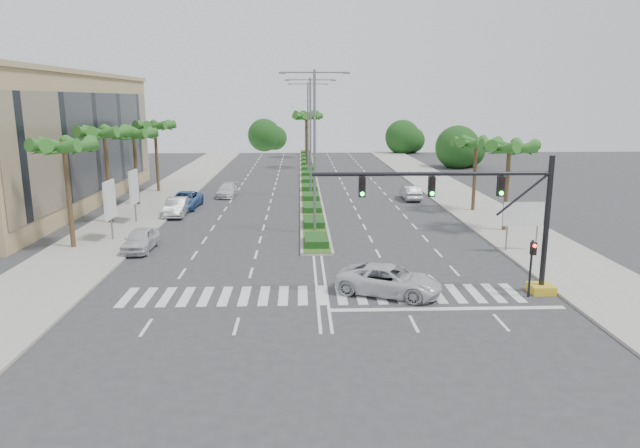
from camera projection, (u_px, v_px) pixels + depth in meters
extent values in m
plane|color=#333335|center=(322.00, 295.00, 29.51)|extent=(160.00, 160.00, 0.00)
cube|color=gray|center=(487.00, 215.00, 49.55)|extent=(6.00, 120.00, 0.15)
cube|color=gray|center=(135.00, 217.00, 48.49)|extent=(6.00, 120.00, 0.15)
cube|color=gray|center=(308.00, 177.00, 73.41)|extent=(2.20, 75.00, 0.20)
cube|color=#2F541C|center=(308.00, 176.00, 73.39)|extent=(1.80, 75.00, 0.04)
cube|color=tan|center=(31.00, 143.00, 52.69)|extent=(12.00, 36.00, 12.00)
cube|color=gold|center=(541.00, 289.00, 29.87)|extent=(1.20, 1.20, 0.45)
cylinder|color=black|center=(547.00, 224.00, 29.12)|extent=(0.28, 0.28, 7.00)
cylinder|color=black|center=(432.00, 174.00, 28.35)|extent=(12.00, 0.20, 0.20)
cylinder|color=black|center=(522.00, 195.00, 28.75)|extent=(2.53, 0.12, 2.15)
cube|color=black|center=(501.00, 186.00, 28.61)|extent=(0.32, 0.24, 1.00)
cylinder|color=#19E533|center=(501.00, 193.00, 28.54)|extent=(0.20, 0.06, 0.20)
cube|color=black|center=(432.00, 187.00, 28.49)|extent=(0.32, 0.24, 1.00)
cylinder|color=#19E533|center=(432.00, 194.00, 28.42)|extent=(0.20, 0.06, 0.20)
cube|color=black|center=(362.00, 187.00, 28.37)|extent=(0.32, 0.24, 1.00)
cylinder|color=#19E533|center=(362.00, 194.00, 28.30)|extent=(0.20, 0.06, 0.20)
cylinder|color=black|center=(530.00, 269.00, 28.97)|extent=(0.12, 0.12, 3.00)
cube|color=black|center=(533.00, 249.00, 28.59)|extent=(0.28, 0.22, 0.65)
cylinder|color=red|center=(535.00, 246.00, 28.43)|extent=(0.18, 0.05, 0.18)
cylinder|color=slate|center=(507.00, 232.00, 37.46)|extent=(0.10, 0.10, 2.80)
cylinder|color=slate|center=(537.00, 232.00, 37.53)|extent=(0.10, 0.10, 2.80)
cube|color=#0C6638|center=(523.00, 214.00, 37.23)|extent=(2.60, 0.08, 1.50)
cube|color=white|center=(524.00, 214.00, 37.18)|extent=(2.70, 0.02, 1.60)
cylinder|color=slate|center=(111.00, 222.00, 40.42)|extent=(0.12, 0.12, 2.80)
cube|color=white|center=(110.00, 200.00, 40.07)|extent=(0.18, 2.10, 2.70)
cube|color=#D8594C|center=(110.00, 200.00, 40.07)|extent=(0.12, 2.00, 2.60)
cylinder|color=slate|center=(135.00, 206.00, 46.27)|extent=(0.12, 0.12, 2.80)
cube|color=white|center=(134.00, 187.00, 45.93)|extent=(0.18, 2.10, 2.70)
cube|color=#D8594C|center=(134.00, 187.00, 45.93)|extent=(0.12, 2.00, 2.60)
cylinder|color=brown|center=(69.00, 198.00, 37.94)|extent=(0.32, 0.32, 7.00)
sphere|color=brown|center=(64.00, 147.00, 37.21)|extent=(0.70, 0.70, 0.70)
cone|color=#2D6C22|center=(81.00, 148.00, 37.27)|extent=(0.90, 3.62, 1.50)
cone|color=#2D6C22|center=(80.00, 147.00, 38.10)|extent=(3.39, 2.96, 1.50)
cone|color=#2D6C22|center=(67.00, 147.00, 38.27)|extent=(3.73, 1.68, 1.50)
cone|color=#2D6C22|center=(52.00, 148.00, 37.67)|extent=(2.38, 3.65, 1.50)
cone|color=#2D6C22|center=(46.00, 149.00, 36.73)|extent=(2.38, 3.65, 1.50)
cone|color=#2D6C22|center=(53.00, 150.00, 36.18)|extent=(3.73, 1.68, 1.50)
cone|color=#2D6C22|center=(70.00, 149.00, 36.42)|extent=(3.39, 2.96, 1.50)
cylinder|color=brown|center=(108.00, 179.00, 45.71)|extent=(0.32, 0.32, 7.40)
sphere|color=brown|center=(104.00, 133.00, 44.94)|extent=(0.70, 0.70, 0.70)
cone|color=#2D6C22|center=(119.00, 134.00, 45.00)|extent=(0.90, 3.62, 1.50)
cone|color=#2D6C22|center=(117.00, 134.00, 45.82)|extent=(3.39, 2.96, 1.50)
cone|color=#2D6C22|center=(106.00, 134.00, 45.99)|extent=(3.73, 1.68, 1.50)
cone|color=#2D6C22|center=(94.00, 134.00, 45.39)|extent=(2.38, 3.65, 1.50)
cone|color=#2D6C22|center=(90.00, 135.00, 44.46)|extent=(2.38, 3.65, 1.50)
cone|color=#2D6C22|center=(97.00, 135.00, 43.90)|extent=(3.73, 1.68, 1.50)
cone|color=#2D6C22|center=(110.00, 135.00, 44.14)|extent=(3.39, 2.96, 1.50)
cylinder|color=brown|center=(136.00, 170.00, 53.58)|extent=(0.32, 0.32, 6.80)
sphere|color=brown|center=(134.00, 135.00, 52.87)|extent=(0.70, 0.70, 0.70)
cone|color=#2D6C22|center=(146.00, 136.00, 52.93)|extent=(0.90, 3.62, 1.50)
cone|color=#2D6C22|center=(144.00, 135.00, 53.76)|extent=(3.39, 2.96, 1.50)
cone|color=#2D6C22|center=(134.00, 135.00, 53.93)|extent=(3.73, 1.68, 1.50)
cone|color=#2D6C22|center=(125.00, 135.00, 53.33)|extent=(2.38, 3.65, 1.50)
cone|color=#2D6C22|center=(121.00, 136.00, 52.39)|extent=(2.38, 3.65, 1.50)
cone|color=#2D6C22|center=(128.00, 136.00, 51.84)|extent=(3.73, 1.68, 1.50)
cone|color=#2D6C22|center=(139.00, 136.00, 52.08)|extent=(3.39, 2.96, 1.50)
cylinder|color=brown|center=(157.00, 159.00, 61.35)|extent=(0.32, 0.32, 7.20)
sphere|color=brown|center=(155.00, 126.00, 60.59)|extent=(0.70, 0.70, 0.70)
cone|color=#2D6C22|center=(165.00, 127.00, 60.65)|extent=(0.90, 3.62, 1.50)
cone|color=#2D6C22|center=(163.00, 127.00, 61.48)|extent=(3.39, 2.96, 1.50)
cone|color=#2D6C22|center=(155.00, 127.00, 61.65)|extent=(3.73, 1.68, 1.50)
cone|color=#2D6C22|center=(147.00, 127.00, 61.05)|extent=(2.38, 3.65, 1.50)
cone|color=#2D6C22|center=(144.00, 127.00, 60.12)|extent=(2.38, 3.65, 1.50)
cone|color=#2D6C22|center=(150.00, 128.00, 59.56)|extent=(3.73, 1.68, 1.50)
cone|color=#2D6C22|center=(159.00, 128.00, 59.80)|extent=(3.39, 2.96, 1.50)
cylinder|color=brown|center=(507.00, 190.00, 42.98)|extent=(0.32, 0.32, 6.50)
sphere|color=brown|center=(510.00, 148.00, 42.31)|extent=(0.70, 0.70, 0.70)
cone|color=#2D6C22|center=(524.00, 149.00, 42.37)|extent=(0.90, 3.62, 1.50)
cone|color=#2D6C22|center=(514.00, 148.00, 43.19)|extent=(3.39, 2.96, 1.50)
cone|color=#2D6C22|center=(501.00, 148.00, 43.37)|extent=(3.73, 1.68, 1.50)
cone|color=#2D6C22|center=(494.00, 149.00, 42.76)|extent=(2.38, 3.65, 1.50)
cone|color=#2D6C22|center=(498.00, 150.00, 41.83)|extent=(2.38, 3.65, 1.50)
cone|color=#2D6C22|center=(511.00, 150.00, 41.27)|extent=(3.73, 1.68, 1.50)
cone|color=#2D6C22|center=(523.00, 150.00, 41.51)|extent=(3.39, 2.96, 1.50)
cylinder|color=brown|center=(475.00, 177.00, 50.82)|extent=(0.32, 0.32, 6.20)
sphere|color=brown|center=(477.00, 144.00, 50.18)|extent=(0.70, 0.70, 0.70)
cone|color=#2D6C22|center=(489.00, 145.00, 50.24)|extent=(0.90, 3.62, 1.50)
cone|color=#2D6C22|center=(481.00, 144.00, 51.06)|extent=(3.39, 2.96, 1.50)
cone|color=#2D6C22|center=(470.00, 144.00, 51.24)|extent=(3.73, 1.68, 1.50)
cone|color=#2D6C22|center=(464.00, 144.00, 50.63)|extent=(2.38, 3.65, 1.50)
cone|color=#2D6C22|center=(467.00, 145.00, 49.70)|extent=(2.38, 3.65, 1.50)
cone|color=#2D6C22|center=(477.00, 146.00, 49.15)|extent=(3.73, 1.68, 1.50)
cone|color=#2D6C22|center=(487.00, 145.00, 49.39)|extent=(3.39, 2.96, 1.50)
cylinder|color=brown|center=(307.00, 143.00, 82.39)|extent=(0.32, 0.32, 7.50)
sphere|color=brown|center=(307.00, 117.00, 81.60)|extent=(0.70, 0.70, 0.70)
cone|color=#2D6C22|center=(315.00, 118.00, 81.66)|extent=(0.90, 3.62, 1.50)
cone|color=#2D6C22|center=(312.00, 118.00, 82.49)|extent=(3.39, 2.96, 1.50)
cone|color=#2D6C22|center=(305.00, 118.00, 82.66)|extent=(3.73, 1.68, 1.50)
cone|color=#2D6C22|center=(300.00, 118.00, 82.06)|extent=(2.38, 3.65, 1.50)
cone|color=#2D6C22|center=(300.00, 118.00, 81.12)|extent=(2.38, 3.65, 1.50)
cone|color=#2D6C22|center=(305.00, 118.00, 80.57)|extent=(3.73, 1.68, 1.50)
cone|color=#2D6C22|center=(312.00, 118.00, 80.81)|extent=(3.39, 2.96, 1.50)
cylinder|color=brown|center=(306.00, 136.00, 97.03)|extent=(0.32, 0.32, 7.50)
sphere|color=brown|center=(306.00, 114.00, 96.24)|extent=(0.70, 0.70, 0.70)
cone|color=#2D6C22|center=(312.00, 115.00, 96.30)|extent=(0.90, 3.62, 1.50)
cone|color=#2D6C22|center=(310.00, 115.00, 97.13)|extent=(3.39, 2.96, 1.50)
cone|color=#2D6C22|center=(304.00, 115.00, 97.30)|extent=(3.73, 1.68, 1.50)
cone|color=#2D6C22|center=(300.00, 115.00, 96.70)|extent=(2.38, 3.65, 1.50)
cone|color=#2D6C22|center=(300.00, 115.00, 95.76)|extent=(2.38, 3.65, 1.50)
cone|color=#2D6C22|center=(304.00, 115.00, 95.21)|extent=(3.73, 1.68, 1.50)
cone|color=#2D6C22|center=(310.00, 115.00, 95.45)|extent=(3.39, 2.96, 1.50)
cylinder|color=slate|center=(315.00, 154.00, 41.89)|extent=(0.20, 0.20, 12.00)
cylinder|color=slate|center=(298.00, 72.00, 40.60)|extent=(2.40, 0.10, 0.10)
cylinder|color=slate|center=(331.00, 72.00, 40.68)|extent=(2.40, 0.10, 0.10)
cube|color=slate|center=(282.00, 73.00, 40.57)|extent=(0.50, 0.25, 0.12)
cube|color=slate|center=(347.00, 73.00, 40.73)|extent=(0.50, 0.25, 0.12)
cylinder|color=slate|center=(310.00, 139.00, 57.50)|extent=(0.20, 0.20, 12.00)
cylinder|color=slate|center=(298.00, 80.00, 56.21)|extent=(2.40, 0.10, 0.10)
cylinder|color=slate|center=(322.00, 80.00, 56.30)|extent=(2.40, 0.10, 0.10)
cube|color=slate|center=(287.00, 80.00, 56.19)|extent=(0.50, 0.25, 0.12)
cube|color=slate|center=(333.00, 80.00, 56.35)|extent=(0.50, 0.25, 0.12)
cylinder|color=slate|center=(308.00, 130.00, 73.12)|extent=(0.20, 0.20, 12.00)
cylinder|color=slate|center=(298.00, 84.00, 71.83)|extent=(2.40, 0.10, 0.10)
cylinder|color=slate|center=(317.00, 84.00, 71.91)|extent=(2.40, 0.10, 0.10)
cube|color=slate|center=(290.00, 84.00, 71.80)|extent=(0.50, 0.25, 0.12)
cube|color=slate|center=(326.00, 84.00, 71.96)|extent=(0.50, 0.25, 0.12)
imported|color=silver|center=(140.00, 240.00, 38.07)|extent=(1.83, 4.41, 1.49)
imported|color=#B9B9BE|center=(177.00, 207.00, 49.45)|extent=(1.72, 4.73, 1.55)
imported|color=#325C99|center=(185.00, 200.00, 52.81)|extent=(2.79, 5.61, 1.53)
imported|color=silver|center=(227.00, 190.00, 59.19)|extent=(1.97, 4.52, 1.29)
imported|color=silver|center=(389.00, 280.00, 29.52)|extent=(6.01, 4.50, 1.52)
imported|color=#A7A6AB|center=(410.00, 193.00, 57.34)|extent=(1.60, 4.40, 1.44)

